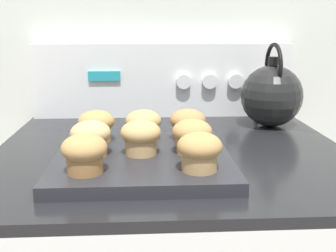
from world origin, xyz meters
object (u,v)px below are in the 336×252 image
object	(u,v)px
muffin_r2_c0	(96,125)
muffin_r2_c1	(143,125)
muffin_r1_c1	(141,136)
tea_kettle	(271,95)
muffin_pan	(143,160)
muffin_r2_c2	(188,124)
muffin_r0_c0	(84,153)
muffin_r0_c2	(200,151)
muffin_r1_c2	(192,135)
muffin_r1_c0	(91,137)

from	to	relation	value
muffin_r2_c0	muffin_r2_c1	world-z (taller)	same
muffin_r1_c1	tea_kettle	world-z (taller)	tea_kettle
muffin_r1_c1	muffin_r2_c1	size ratio (longest dim) A/B	1.00
muffin_pan	muffin_r2_c2	bearing A→B (deg)	45.57
muffin_r0_c0	muffin_r2_c1	xyz separation A→B (m)	(0.09, 0.19, 0.00)
tea_kettle	muffin_pan	bearing A→B (deg)	-138.06
muffin_r0_c0	muffin_r2_c1	distance (m)	0.21
muffin_pan	muffin_r0_c2	xyz separation A→B (m)	(0.09, -0.09, 0.04)
muffin_pan	muffin_r1_c2	world-z (taller)	muffin_r1_c2
muffin_pan	muffin_r2_c1	bearing A→B (deg)	88.72
muffin_r1_c0	muffin_r0_c0	bearing A→B (deg)	-89.21
muffin_r1_c1	muffin_r0_c2	bearing A→B (deg)	-44.64
muffin_r0_c2	muffin_r2_c0	world-z (taller)	same
muffin_pan	muffin_r0_c0	bearing A→B (deg)	-134.14
muffin_r1_c1	tea_kettle	bearing A→B (deg)	41.74
muffin_r0_c0	muffin_r0_c2	xyz separation A→B (m)	(0.18, -0.00, 0.00)
muffin_r2_c2	tea_kettle	world-z (taller)	tea_kettle
muffin_r2_c0	tea_kettle	xyz separation A→B (m)	(0.41, 0.20, 0.03)
muffin_r1_c1	muffin_r2_c0	bearing A→B (deg)	133.85
muffin_r0_c2	tea_kettle	bearing A→B (deg)	58.91
muffin_r1_c0	muffin_r2_c0	bearing A→B (deg)	89.70
muffin_r0_c0	muffin_r1_c1	world-z (taller)	same
muffin_r0_c0	muffin_r2_c2	bearing A→B (deg)	45.71
muffin_r1_c2	muffin_r2_c2	size ratio (longest dim) A/B	1.00
muffin_r0_c2	muffin_r1_c2	bearing A→B (deg)	90.55
muffin_r1_c0	muffin_r1_c1	distance (m)	0.09
muffin_r2_c1	tea_kettle	xyz separation A→B (m)	(0.32, 0.20, 0.03)
muffin_r0_c2	muffin_r1_c1	bearing A→B (deg)	135.36
muffin_r0_c0	muffin_r0_c2	bearing A→B (deg)	-0.00
muffin_r0_c0	muffin_r1_c0	bearing A→B (deg)	90.79
muffin_pan	tea_kettle	bearing A→B (deg)	41.94
muffin_pan	muffin_r1_c2	size ratio (longest dim) A/B	4.35
muffin_r0_c2	muffin_r0_c0	bearing A→B (deg)	180.00
muffin_r1_c2	tea_kettle	xyz separation A→B (m)	(0.23, 0.29, 0.03)
muffin_pan	muffin_r0_c2	world-z (taller)	muffin_r0_c2
muffin_r1_c1	muffin_r1_c2	world-z (taller)	same
muffin_r0_c2	muffin_r2_c2	distance (m)	0.19
muffin_r2_c1	muffin_r0_c0	bearing A→B (deg)	-116.66
muffin_r2_c2	muffin_r1_c1	bearing A→B (deg)	-135.15
muffin_pan	muffin_r0_c2	bearing A→B (deg)	-45.69
muffin_r0_c2	muffin_r1_c1	xyz separation A→B (m)	(-0.09, 0.09, 0.00)
muffin_r0_c2	muffin_r1_c2	xyz separation A→B (m)	(-0.00, 0.09, 0.00)
muffin_r0_c2	muffin_r2_c1	bearing A→B (deg)	115.78
muffin_r2_c0	muffin_r2_c1	distance (m)	0.09
muffin_r0_c2	muffin_r1_c2	distance (m)	0.09
muffin_r2_c2	muffin_r2_c0	bearing A→B (deg)	-179.31
muffin_r0_c0	muffin_r1_c0	size ratio (longest dim) A/B	1.00
muffin_r2_c1	muffin_r2_c2	bearing A→B (deg)	1.72
muffin_r1_c2	muffin_r2_c0	distance (m)	0.20
muffin_r1_c1	tea_kettle	size ratio (longest dim) A/B	0.35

